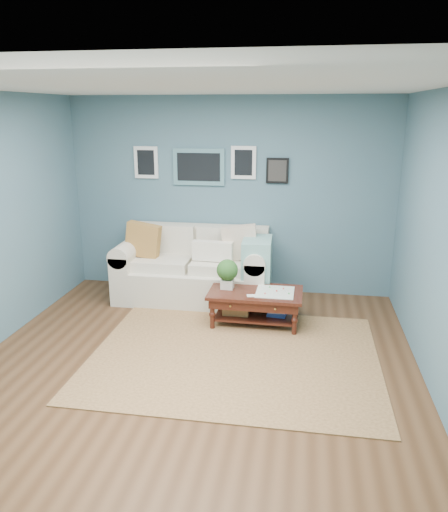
# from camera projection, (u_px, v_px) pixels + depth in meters

# --- Properties ---
(room_shell) EXTENTS (5.00, 5.02, 2.70)m
(room_shell) POSITION_uv_depth(u_px,v_px,m) (189.00, 238.00, 4.61)
(room_shell) COLOR brown
(room_shell) RESTS_ON ground
(area_rug) EXTENTS (2.99, 2.39, 0.01)m
(area_rug) POSITION_uv_depth(u_px,v_px,m) (234.00, 356.00, 5.26)
(area_rug) COLOR brown
(area_rug) RESTS_ON ground
(loveseat) EXTENTS (2.09, 0.95, 1.08)m
(loveseat) POSITION_uv_depth(u_px,v_px,m) (200.00, 268.00, 6.78)
(loveseat) COLOR #EBE3C7
(loveseat) RESTS_ON ground
(coffee_table) EXTENTS (1.12, 0.66, 0.78)m
(coffee_table) POSITION_uv_depth(u_px,v_px,m) (251.00, 296.00, 6.00)
(coffee_table) COLOR black
(coffee_table) RESTS_ON ground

